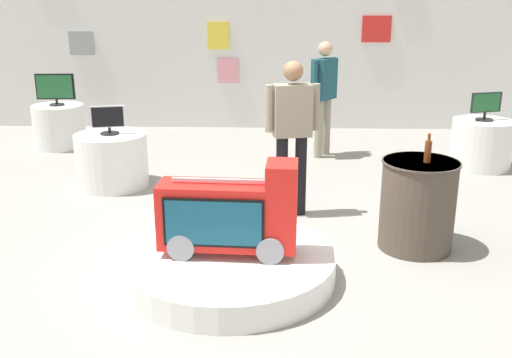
# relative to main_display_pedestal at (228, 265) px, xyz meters

# --- Properties ---
(ground_plane) EXTENTS (30.00, 30.00, 0.00)m
(ground_plane) POSITION_rel_main_display_pedestal_xyz_m (0.06, 0.49, -0.11)
(ground_plane) COLOR gray
(back_wall_display) EXTENTS (12.61, 0.13, 3.26)m
(back_wall_display) POSITION_rel_main_display_pedestal_xyz_m (0.06, 5.67, 1.52)
(back_wall_display) COLOR silver
(back_wall_display) RESTS_ON ground
(main_display_pedestal) EXTENTS (1.75, 1.75, 0.22)m
(main_display_pedestal) POSITION_rel_main_display_pedestal_xyz_m (0.00, 0.00, 0.00)
(main_display_pedestal) COLOR silver
(main_display_pedestal) RESTS_ON ground
(novelty_firetruck_tv) EXTENTS (1.12, 0.44, 0.77)m
(novelty_firetruck_tv) POSITION_rel_main_display_pedestal_xyz_m (0.02, -0.01, 0.43)
(novelty_firetruck_tv) COLOR gray
(novelty_firetruck_tv) RESTS_ON main_display_pedestal
(display_pedestal_left_rear) EXTENTS (0.76, 0.76, 0.64)m
(display_pedestal_left_rear) POSITION_rel_main_display_pedestal_xyz_m (-2.89, 4.20, 0.21)
(display_pedestal_left_rear) COLOR silver
(display_pedestal_left_rear) RESTS_ON ground
(tv_on_left_rear) EXTENTS (0.57, 0.21, 0.47)m
(tv_on_left_rear) POSITION_rel_main_display_pedestal_xyz_m (-2.89, 4.19, 0.78)
(tv_on_left_rear) COLOR black
(tv_on_left_rear) RESTS_ON display_pedestal_left_rear
(display_pedestal_center_rear) EXTENTS (0.79, 0.79, 0.64)m
(display_pedestal_center_rear) POSITION_rel_main_display_pedestal_xyz_m (3.11, 3.31, 0.21)
(display_pedestal_center_rear) COLOR silver
(display_pedestal_center_rear) RESTS_ON ground
(tv_on_center_rear) EXTENTS (0.42, 0.23, 0.37)m
(tv_on_center_rear) POSITION_rel_main_display_pedestal_xyz_m (3.11, 3.31, 0.73)
(tv_on_center_rear) COLOR black
(tv_on_center_rear) RESTS_ON display_pedestal_center_rear
(display_pedestal_right_rear) EXTENTS (0.85, 0.85, 0.64)m
(display_pedestal_right_rear) POSITION_rel_main_display_pedestal_xyz_m (-1.59, 2.37, 0.21)
(display_pedestal_right_rear) COLOR silver
(display_pedestal_right_rear) RESTS_ON ground
(tv_on_right_rear) EXTENTS (0.39, 0.22, 0.34)m
(tv_on_right_rear) POSITION_rel_main_display_pedestal_xyz_m (-1.59, 2.36, 0.70)
(tv_on_right_rear) COLOR black
(tv_on_right_rear) RESTS_ON display_pedestal_right_rear
(side_table_round) EXTENTS (0.69, 0.69, 0.82)m
(side_table_round) POSITION_rel_main_display_pedestal_xyz_m (1.66, 0.66, 0.31)
(side_table_round) COLOR #4C4238
(side_table_round) RESTS_ON ground
(bottle_on_side_table) EXTENTS (0.06, 0.06, 0.26)m
(bottle_on_side_table) POSITION_rel_main_display_pedestal_xyz_m (1.70, 0.63, 0.82)
(bottle_on_side_table) COLOR brown
(bottle_on_side_table) RESTS_ON side_table_round
(shopper_browsing_near_truck) EXTENTS (0.55, 0.27, 1.61)m
(shopper_browsing_near_truck) POSITION_rel_main_display_pedestal_xyz_m (0.54, 1.46, 0.83)
(shopper_browsing_near_truck) COLOR black
(shopper_browsing_near_truck) RESTS_ON ground
(shopper_browsing_rear) EXTENTS (0.39, 0.47, 1.61)m
(shopper_browsing_rear) POSITION_rel_main_display_pedestal_xyz_m (1.04, 3.82, 0.83)
(shopper_browsing_rear) COLOR gray
(shopper_browsing_rear) RESTS_ON ground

